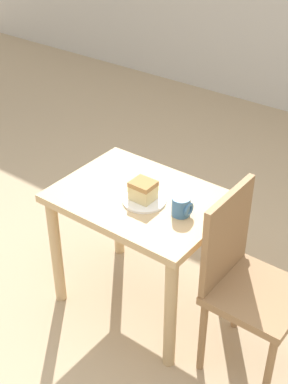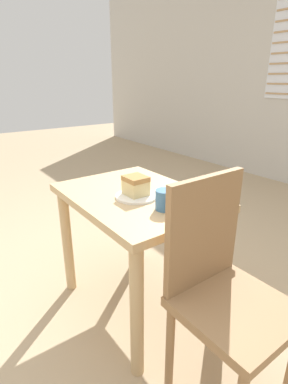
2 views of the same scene
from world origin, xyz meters
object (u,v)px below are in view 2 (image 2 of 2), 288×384
(plate, at_px, (136,196))
(coffee_mug, at_px, (166,200))
(dining_table_near, at_px, (136,216))
(chair_near_window, at_px, (223,287))
(cake_slice, at_px, (136,185))

(plate, bearing_deg, coffee_mug, 5.44)
(dining_table_near, xyz_separation_m, plate, (0.04, -0.03, 0.14))
(dining_table_near, relative_size, chair_near_window, 0.90)
(chair_near_window, bearing_deg, coffee_mug, 88.26)
(chair_near_window, bearing_deg, dining_table_near, 87.92)
(chair_near_window, relative_size, cake_slice, 8.26)
(dining_table_near, bearing_deg, coffee_mug, -2.57)
(chair_near_window, xyz_separation_m, plate, (-0.57, -0.01, 0.20))
(chair_near_window, relative_size, plate, 4.42)
(dining_table_near, distance_m, coffee_mug, 0.30)
(cake_slice, bearing_deg, chair_near_window, 0.53)
(coffee_mug, bearing_deg, plate, -174.56)
(plate, distance_m, coffee_mug, 0.21)
(dining_table_near, distance_m, plate, 0.15)
(dining_table_near, bearing_deg, plate, -34.29)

